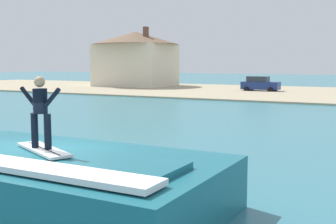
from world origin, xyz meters
TOP-DOWN VIEW (x-y plane):
  - ground_plane at (0.00, 0.00)m, footprint 260.00×260.00m
  - wave_crest at (0.51, -0.25)m, footprint 8.01×4.29m
  - surfboard at (0.49, -0.49)m, footprint 2.12×1.35m
  - surfer at (0.47, -0.51)m, footprint 1.19×0.32m
  - shoreline_bank at (0.00, 41.86)m, footprint 120.00×25.57m
  - car_near_shore at (-7.16, 42.56)m, footprint 4.39×2.02m
  - house_with_chimney at (-26.13, 45.14)m, footprint 12.26×12.26m

SIDE VIEW (x-z plane):
  - ground_plane at x=0.00m, z-range 0.00..0.00m
  - shoreline_bank at x=0.00m, z-range 0.00..0.16m
  - wave_crest at x=0.51m, z-range -0.04..1.35m
  - car_near_shore at x=-7.16m, z-range 0.02..1.88m
  - surfboard at x=0.49m, z-range 1.39..1.45m
  - surfer at x=0.47m, z-range 1.55..3.18m
  - house_with_chimney at x=-26.13m, z-range 0.25..8.62m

